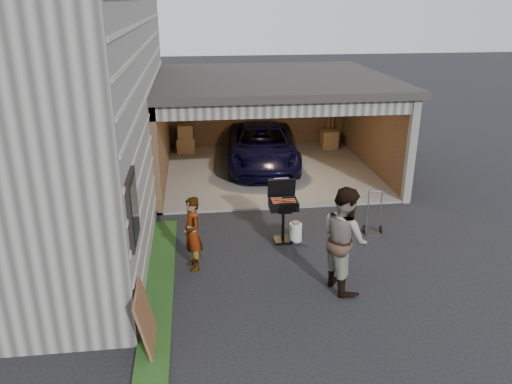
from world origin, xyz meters
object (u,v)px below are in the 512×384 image
(bbq_grill, at_px, (283,206))
(propane_tank, at_px, (296,232))
(woman, at_px, (192,234))
(minivan, at_px, (262,148))
(plywood_panel, at_px, (146,320))
(man, at_px, (344,239))
(hand_truck, at_px, (373,225))

(bbq_grill, bearing_deg, propane_tank, -13.44)
(propane_tank, bearing_deg, woman, -158.02)
(minivan, height_order, plywood_panel, minivan)
(woman, relative_size, plywood_panel, 1.51)
(woman, bearing_deg, plywood_panel, -35.79)
(man, bearing_deg, minivan, -10.19)
(woman, bearing_deg, bbq_grill, 97.74)
(hand_truck, bearing_deg, minivan, 121.11)
(propane_tank, bearing_deg, man, -76.25)
(bbq_grill, height_order, propane_tank, bbq_grill)
(minivan, relative_size, plywood_panel, 4.64)
(man, xyz_separation_m, plywood_panel, (-3.42, -1.30, -0.49))
(plywood_panel, bearing_deg, hand_truck, 35.32)
(man, height_order, bbq_grill, man)
(woman, height_order, hand_truck, woman)
(bbq_grill, bearing_deg, man, -69.47)
(plywood_panel, relative_size, hand_truck, 0.96)
(man, xyz_separation_m, propane_tank, (-0.47, 1.93, -0.77))
(woman, relative_size, hand_truck, 1.45)
(woman, xyz_separation_m, man, (2.70, -1.03, 0.24))
(hand_truck, bearing_deg, plywood_panel, -133.57)
(man, relative_size, hand_truck, 1.91)
(minivan, xyz_separation_m, man, (0.50, -7.10, 0.35))
(bbq_grill, xyz_separation_m, propane_tank, (0.27, -0.07, -0.60))
(bbq_grill, height_order, hand_truck, bbq_grill)
(woman, height_order, bbq_grill, woman)
(propane_tank, bearing_deg, minivan, 90.27)
(plywood_panel, height_order, hand_truck, hand_truck)
(minivan, relative_size, hand_truck, 4.43)
(woman, distance_m, hand_truck, 4.20)
(woman, relative_size, man, 0.76)
(minivan, distance_m, man, 7.13)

